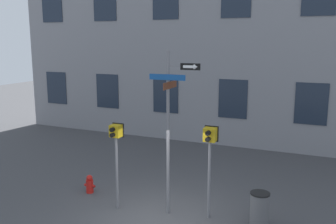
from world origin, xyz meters
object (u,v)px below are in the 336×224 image
(fire_hydrant, at_px, (90,184))
(trash_bin, at_px, (259,209))
(street_sign_pole, at_px, (170,121))
(pedestrian_signal_right, at_px, (210,147))
(pedestrian_signal_left, at_px, (116,143))

(fire_hydrant, height_order, trash_bin, trash_bin)
(street_sign_pole, height_order, pedestrian_signal_right, street_sign_pole)
(pedestrian_signal_right, xyz_separation_m, trash_bin, (1.41, 0.07, -1.61))
(street_sign_pole, bearing_deg, pedestrian_signal_left, -168.35)
(street_sign_pole, relative_size, fire_hydrant, 7.71)
(pedestrian_signal_left, distance_m, fire_hydrant, 2.37)
(street_sign_pole, relative_size, pedestrian_signal_right, 1.77)
(pedestrian_signal_left, bearing_deg, pedestrian_signal_right, 11.17)
(street_sign_pole, xyz_separation_m, trash_bin, (2.51, 0.27, -2.29))
(pedestrian_signal_right, bearing_deg, trash_bin, 2.77)
(pedestrian_signal_right, bearing_deg, fire_hydrant, 178.28)
(trash_bin, bearing_deg, fire_hydrant, 179.42)
(street_sign_pole, height_order, fire_hydrant, street_sign_pole)
(fire_hydrant, xyz_separation_m, trash_bin, (5.56, -0.06, 0.19))
(fire_hydrant, bearing_deg, trash_bin, -0.58)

